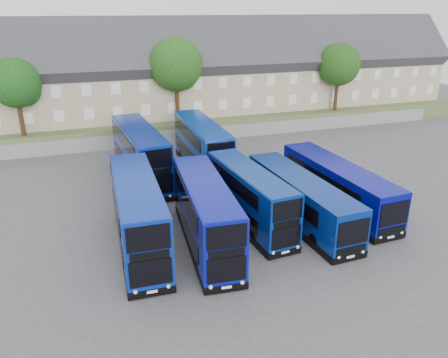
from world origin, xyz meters
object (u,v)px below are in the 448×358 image
Objects in this scene: dd_front_left at (138,216)px; dd_front_mid at (206,215)px; coach_east_a at (300,200)px; tree_east at (339,66)px; tree_west at (17,85)px; tree_far at (349,56)px; tree_mid at (177,67)px.

dd_front_left is 4.14m from dd_front_mid.
coach_east_a is 28.66m from tree_east.
tree_far is (42.00, 7.00, 0.68)m from tree_west.
tree_west is 0.88× the size of tree_far.
tree_east is (20.00, -0.50, -0.68)m from tree_mid.
tree_east is (16.89, 22.41, 5.81)m from coach_east_a.
tree_mid is at bearing 1.79° from tree_west.
tree_far is at bearing 50.36° from dd_front_mid.
tree_far reaches higher than tree_east.
dd_front_mid is 34.05m from tree_east.
dd_front_left is at bearing 169.16° from dd_front_mid.
dd_front_left is 11.16m from coach_east_a.
tree_east reaches higher than dd_front_left.
tree_west reaches higher than coach_east_a.
dd_front_mid is 7.26m from coach_east_a.
tree_mid is at bearing 72.96° from dd_front_left.
tree_west is at bearing 121.88° from dd_front_mid.
dd_front_mid is 0.90× the size of coach_east_a.
dd_front_mid is 1.40× the size of tree_west.
tree_mid reaches higher than tree_east.
tree_east is (28.04, 22.38, 5.24)m from dd_front_left.
coach_east_a is at bearing -127.89° from tree_far.
tree_far is (30.05, 30.50, 5.67)m from dd_front_mid.
coach_east_a is at bearing -127.00° from tree_east.
coach_east_a is 29.96m from tree_west.
tree_east is 0.94× the size of tree_far.
tree_west is at bearing 111.91° from dd_front_left.
dd_front_left is 1.04× the size of dd_front_mid.
dd_front_left is 1.28× the size of tree_far.
tree_mid reaches higher than tree_far.
tree_east is (36.00, 0.00, 0.34)m from tree_west.
dd_front_mid is 26.83m from tree_west.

